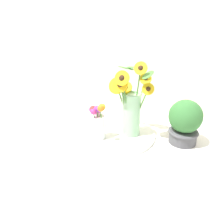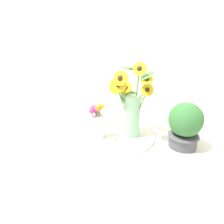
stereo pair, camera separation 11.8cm
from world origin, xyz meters
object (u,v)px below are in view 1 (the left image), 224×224
Objects in this scene: vase_small_center at (99,122)px; potted_plant at (185,122)px; vase_bulb_right at (94,116)px; serving_tray at (112,134)px; mason_jar_sunflowers at (131,106)px.

potted_plant is at bearing 19.73° from vase_small_center.
vase_small_center is 1.46× the size of vase_bulb_right.
serving_tray is 0.15m from vase_bulb_right.
vase_bulb_right is (-0.08, 0.10, -0.02)m from vase_small_center.
mason_jar_sunflowers reaches higher than vase_bulb_right.
vase_bulb_right is 0.50m from potted_plant.
vase_bulb_right is (-0.12, 0.01, 0.09)m from serving_tray.
vase_small_center is at bearing -141.42° from mason_jar_sunflowers.
vase_small_center is at bearing -160.27° from potted_plant.
vase_bulb_right is at bearing 174.45° from serving_tray.
vase_small_center is at bearing -116.66° from serving_tray.
mason_jar_sunflowers is 1.72× the size of potted_plant.
vase_small_center is (-0.04, -0.08, 0.10)m from serving_tray.
potted_plant reaches higher than vase_bulb_right.
vase_bulb_right is at bearing -175.63° from mason_jar_sunflowers.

